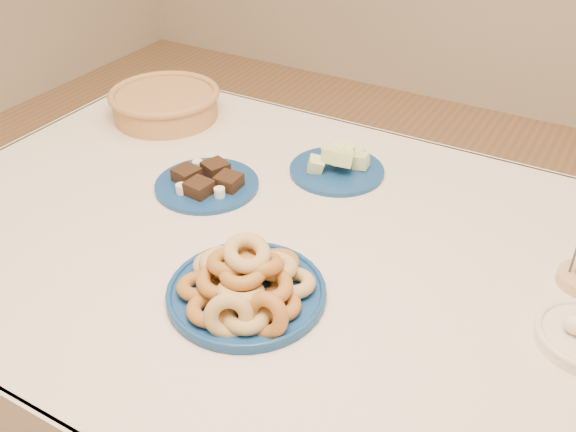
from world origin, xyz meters
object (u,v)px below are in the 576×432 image
(dining_table, at_px, (300,286))
(wicker_basket, at_px, (165,103))
(donut_platter, at_px, (246,284))
(brownie_plate, at_px, (207,182))
(melon_plate, at_px, (338,164))

(dining_table, distance_m, wicker_basket, 0.70)
(donut_platter, height_order, wicker_basket, donut_platter)
(donut_platter, height_order, brownie_plate, donut_platter)
(brownie_plate, bearing_deg, melon_plate, 42.89)
(melon_plate, distance_m, brownie_plate, 0.31)
(dining_table, xyz_separation_m, melon_plate, (-0.06, 0.30, 0.13))
(melon_plate, height_order, wicker_basket, wicker_basket)
(melon_plate, xyz_separation_m, wicker_basket, (-0.54, 0.03, 0.02))
(dining_table, xyz_separation_m, wicker_basket, (-0.60, 0.33, 0.15))
(donut_platter, relative_size, melon_plate, 1.33)
(donut_platter, relative_size, brownie_plate, 1.25)
(donut_platter, xyz_separation_m, wicker_basket, (-0.60, 0.51, 0.01))
(dining_table, relative_size, donut_platter, 4.49)
(melon_plate, bearing_deg, dining_table, -77.89)
(brownie_plate, distance_m, wicker_basket, 0.40)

